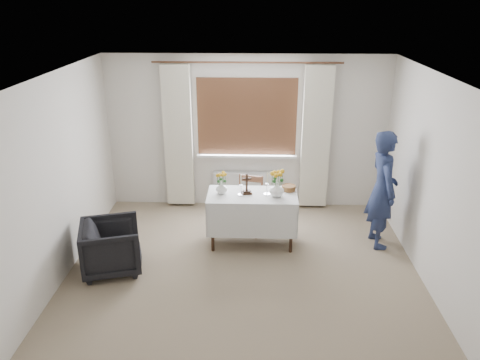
% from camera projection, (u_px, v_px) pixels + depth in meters
% --- Properties ---
extents(ground, '(5.00, 5.00, 0.00)m').
position_uv_depth(ground, '(242.00, 289.00, 5.68)').
color(ground, gray).
rests_on(ground, ground).
extents(altar_table, '(1.24, 0.64, 0.76)m').
position_uv_depth(altar_table, '(252.00, 219.00, 6.60)').
color(altar_table, white).
rests_on(altar_table, ground).
extents(wooden_chair, '(0.48, 0.48, 0.86)m').
position_uv_depth(wooden_chair, '(248.00, 206.00, 6.90)').
color(wooden_chair, brown).
rests_on(wooden_chair, ground).
extents(armchair, '(0.90, 0.89, 0.67)m').
position_uv_depth(armchair, '(111.00, 247.00, 5.97)').
color(armchair, black).
rests_on(armchair, ground).
extents(person, '(0.46, 0.65, 1.67)m').
position_uv_depth(person, '(382.00, 190.00, 6.43)').
color(person, navy).
rests_on(person, ground).
extents(radiator, '(1.10, 0.10, 0.60)m').
position_uv_depth(radiator, '(246.00, 189.00, 7.82)').
color(radiator, silver).
rests_on(radiator, ground).
extents(wooden_cross, '(0.15, 0.12, 0.29)m').
position_uv_depth(wooden_cross, '(247.00, 184.00, 6.43)').
color(wooden_cross, black).
rests_on(wooden_cross, altar_table).
extents(candlestick_left, '(0.11, 0.11, 0.31)m').
position_uv_depth(candlestick_left, '(241.00, 185.00, 6.39)').
color(candlestick_left, white).
rests_on(candlestick_left, altar_table).
extents(candlestick_right, '(0.11, 0.11, 0.33)m').
position_uv_depth(candlestick_right, '(267.00, 183.00, 6.39)').
color(candlestick_right, white).
rests_on(candlestick_right, altar_table).
extents(flower_vase_left, '(0.20, 0.20, 0.17)m').
position_uv_depth(flower_vase_left, '(222.00, 188.00, 6.46)').
color(flower_vase_left, white).
rests_on(flower_vase_left, altar_table).
extents(flower_vase_right, '(0.22, 0.22, 0.21)m').
position_uv_depth(flower_vase_right, '(277.00, 189.00, 6.36)').
color(flower_vase_right, white).
rests_on(flower_vase_right, altar_table).
extents(wicker_basket, '(0.22, 0.22, 0.07)m').
position_uv_depth(wicker_basket, '(289.00, 188.00, 6.58)').
color(wicker_basket, brown).
rests_on(wicker_basket, altar_table).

